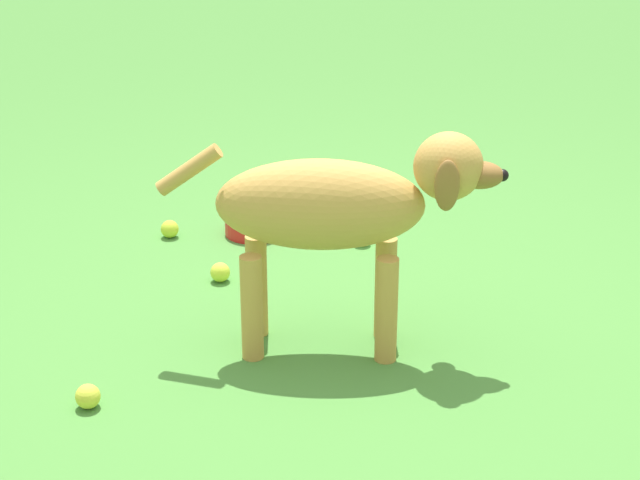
{
  "coord_description": "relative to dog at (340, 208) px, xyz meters",
  "views": [
    {
      "loc": [
        -2.32,
        1.4,
        1.42
      ],
      "look_at": [
        -0.06,
        0.08,
        0.34
      ],
      "focal_mm": 56.7,
      "sensor_mm": 36.0,
      "label": 1
    }
  ],
  "objects": [
    {
      "name": "water_bowl",
      "position": [
        0.91,
        -0.18,
        -0.4
      ],
      "size": [
        0.22,
        0.22,
        0.06
      ],
      "primitive_type": "cylinder",
      "color": "red",
      "rests_on": "ground"
    },
    {
      "name": "dog",
      "position": [
        0.0,
        0.0,
        0.0
      ],
      "size": [
        0.57,
        0.84,
        0.65
      ],
      "rotation": [
        0.0,
        0.0,
        4.15
      ],
      "color": "#C69347",
      "rests_on": "ground"
    },
    {
      "name": "tennis_ball_3",
      "position": [
        1.03,
        0.1,
        -0.4
      ],
      "size": [
        0.07,
        0.07,
        0.07
      ],
      "primitive_type": "sphere",
      "color": "#BFD833",
      "rests_on": "ground"
    },
    {
      "name": "tennis_ball_1",
      "position": [
        0.62,
        -0.47,
        -0.4
      ],
      "size": [
        0.07,
        0.07,
        0.07
      ],
      "primitive_type": "sphere",
      "color": "#CBD23E",
      "rests_on": "ground"
    },
    {
      "name": "tennis_ball_0",
      "position": [
        0.59,
        0.11,
        -0.4
      ],
      "size": [
        0.07,
        0.07,
        0.07
      ],
      "primitive_type": "sphere",
      "color": "#CAE03C",
      "rests_on": "ground"
    },
    {
      "name": "tennis_ball_2",
      "position": [
        0.04,
        0.74,
        -0.4
      ],
      "size": [
        0.07,
        0.07,
        0.07
      ],
      "primitive_type": "sphere",
      "color": "#D2D33C",
      "rests_on": "ground"
    },
    {
      "name": "ground",
      "position": [
        0.09,
        -0.04,
        -0.43
      ],
      "size": [
        14.0,
        14.0,
        0.0
      ],
      "primitive_type": "plane",
      "color": "#478438"
    }
  ]
}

